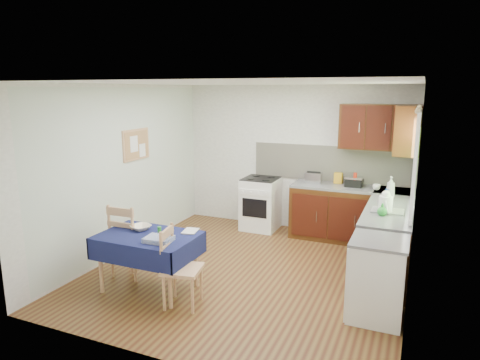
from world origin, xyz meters
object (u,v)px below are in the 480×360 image
at_px(toaster, 314,178).
at_px(chair_near, 178,265).
at_px(dining_table, 148,243).
at_px(sandwich_press, 354,182).
at_px(chair_far, 128,238).
at_px(dish_rack, 388,210).
at_px(kettle, 386,203).

bearing_deg(toaster, chair_near, -83.05).
height_order(dining_table, sandwich_press, sandwich_press).
height_order(chair_far, chair_near, chair_far).
xyz_separation_m(chair_near, dish_rack, (2.08, 1.67, 0.43)).
bearing_deg(chair_near, dish_rack, -62.24).
distance_m(sandwich_press, kettle, 1.49).
height_order(toaster, dish_rack, toaster).
bearing_deg(dish_rack, dining_table, -171.10).
distance_m(toaster, sandwich_press, 0.65).
relative_size(chair_near, kettle, 3.20).
height_order(chair_near, toaster, toaster).
relative_size(chair_far, sandwich_press, 3.68).
height_order(dining_table, chair_far, chair_far).
distance_m(dish_rack, kettle, 0.12).
height_order(chair_far, toaster, toaster).
xyz_separation_m(sandwich_press, kettle, (0.59, -1.37, 0.05)).
bearing_deg(dish_rack, chair_near, -161.80).
relative_size(chair_near, toaster, 3.49).
distance_m(chair_far, chair_near, 1.09).
xyz_separation_m(dish_rack, kettle, (-0.03, -0.06, 0.11)).
xyz_separation_m(chair_near, sandwich_press, (1.47, 2.98, 0.49)).
relative_size(dining_table, toaster, 4.44).
xyz_separation_m(chair_far, kettle, (3.06, 1.19, 0.50)).
xyz_separation_m(toaster, dish_rack, (1.26, -1.28, -0.07)).
bearing_deg(toaster, dining_table, -93.73).
distance_m(dining_table, chair_far, 0.53).
distance_m(chair_far, sandwich_press, 3.59).
bearing_deg(chair_near, kettle, -62.92).
distance_m(toaster, kettle, 1.82).
relative_size(sandwich_press, kettle, 0.93).
distance_m(sandwich_press, dish_rack, 1.45).
relative_size(dining_table, kettle, 4.07).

